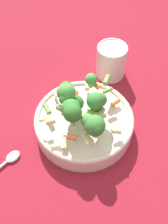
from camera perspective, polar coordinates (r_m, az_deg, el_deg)
name	(u,v)px	position (r m, az deg, el deg)	size (l,w,h in m)	color
ground_plane	(84,128)	(0.67, 0.00, -3.52)	(3.00, 3.00, 0.00)	maroon
bowl	(84,122)	(0.64, 0.00, -2.20)	(0.24, 0.24, 0.05)	beige
pasta_salad	(81,107)	(0.57, -0.61, 1.06)	(0.19, 0.19, 0.09)	#8CB766
cup	(111,61)	(0.76, 5.95, 11.06)	(0.08, 0.08, 0.10)	silver
spoon	(0,167)	(0.64, -17.82, -11.38)	(0.13, 0.14, 0.01)	silver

